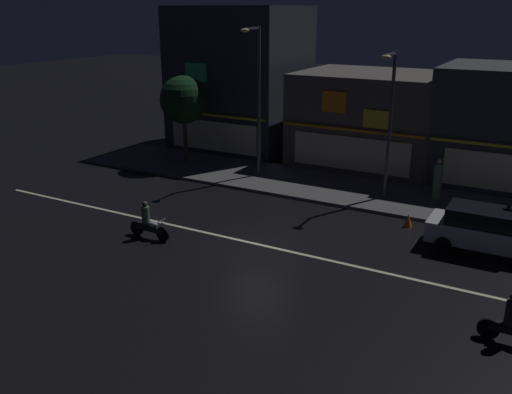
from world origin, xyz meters
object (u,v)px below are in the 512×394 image
pedestrian_on_sidewalk (438,181)px  parked_car_near_kerb (487,230)px  streetlamp_mid (389,114)px  traffic_cone (408,220)px  streetlamp_west (257,91)px  motorcycle_lead (148,223)px

pedestrian_on_sidewalk → parked_car_near_kerb: pedestrian_on_sidewalk is taller
streetlamp_mid → parked_car_near_kerb: 7.09m
pedestrian_on_sidewalk → traffic_cone: bearing=-52.4°
traffic_cone → streetlamp_west: bearing=161.3°
streetlamp_west → pedestrian_on_sidewalk: 9.94m
streetlamp_west → pedestrian_on_sidewalk: streetlamp_west is taller
streetlamp_mid → pedestrian_on_sidewalk: bearing=26.3°
streetlamp_west → pedestrian_on_sidewalk: bearing=4.8°
streetlamp_mid → pedestrian_on_sidewalk: size_ratio=3.47×
streetlamp_west → traffic_cone: (8.90, -3.00, -4.37)m
streetlamp_west → pedestrian_on_sidewalk: size_ratio=3.96×
streetlamp_mid → traffic_cone: 5.08m
motorcycle_lead → parked_car_near_kerb: bearing=-162.2°
streetlamp_west → traffic_cone: 10.36m
streetlamp_west → parked_car_near_kerb: streetlamp_west is taller
pedestrian_on_sidewalk → parked_car_near_kerb: 5.62m
streetlamp_mid → parked_car_near_kerb: size_ratio=1.57×
streetlamp_mid → traffic_cone: bearing=-54.9°
streetlamp_mid → traffic_cone: streetlamp_mid is taller
streetlamp_west → pedestrian_on_sidewalk: (9.23, 0.77, -3.60)m
pedestrian_on_sidewalk → parked_car_near_kerb: bearing=-17.3°
streetlamp_mid → motorcycle_lead: size_ratio=3.56×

